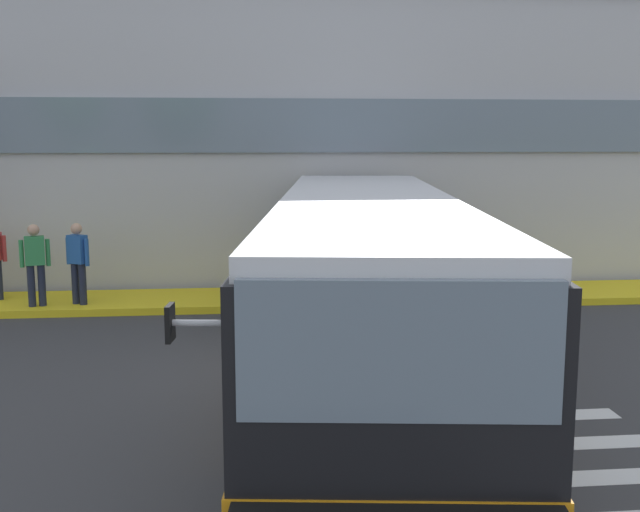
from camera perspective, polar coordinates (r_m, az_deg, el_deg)
The scene contains 7 objects.
ground_plane at distance 12.02m, azimuth -2.80°, elevation -8.38°, with size 80.00×90.00×0.02m, color #353538.
bay_paint_stripes at distance 8.48m, azimuth 12.98°, elevation -16.10°, with size 4.40×3.96×0.01m.
terminal_building at distance 23.10m, azimuth -6.12°, elevation 8.72°, with size 24.22×13.80×7.04m.
boarding_curb at distance 16.64m, azimuth -3.67°, elevation -3.21°, with size 26.42×2.00×0.15m, color yellow.
bus_main_foreground at distance 11.42m, azimuth 3.49°, elevation -2.33°, with size 4.42×12.26×2.70m.
passenger_by_doorway at distance 16.43m, azimuth -20.45°, elevation -0.35°, with size 0.57×0.31×1.68m.
passenger_at_curb_edge at distance 16.35m, azimuth -17.59°, elevation -0.24°, with size 0.51×0.39×1.68m.
Camera 1 is at (-0.57, -11.46, 3.55)m, focal length 42.96 mm.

